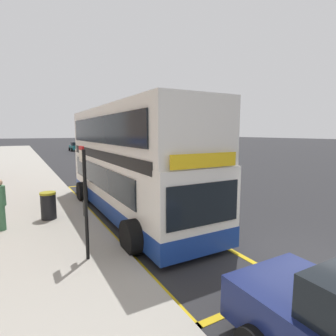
{
  "coord_description": "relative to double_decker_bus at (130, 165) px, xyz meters",
  "views": [
    {
      "loc": [
        -6.48,
        -3.9,
        3.42
      ],
      "look_at": [
        -0.45,
        6.91,
        1.76
      ],
      "focal_mm": 28.76,
      "sensor_mm": 36.0,
      "label": 1
    }
  ],
  "objects": [
    {
      "name": "parked_car_teal_kerbside",
      "position": [
        5.2,
        40.45,
        -1.26
      ],
      "size": [
        2.09,
        4.2,
        1.62
      ],
      "rotation": [
        0.0,
        0.0,
        0.04
      ],
      "color": "#196066",
      "rests_on": "ground"
    },
    {
      "name": "double_decker_bus",
      "position": [
        0.0,
        0.0,
        0.0
      ],
      "size": [
        3.23,
        10.3,
        4.4
      ],
      "color": "white",
      "rests_on": "ground"
    },
    {
      "name": "pavement_near",
      "position": [
        -4.54,
        25.43,
        -1.99
      ],
      "size": [
        6.0,
        76.0,
        0.14
      ],
      "primitive_type": "cube",
      "color": "#A39E93",
      "rests_on": "ground"
    },
    {
      "name": "parked_car_grey_across",
      "position": [
        5.14,
        32.64,
        -1.26
      ],
      "size": [
        2.09,
        4.2,
        1.62
      ],
      "rotation": [
        0.0,
        0.0,
        3.17
      ],
      "color": "slate",
      "rests_on": "ground"
    },
    {
      "name": "pedestrian_waiting_near_sign",
      "position": [
        -4.65,
        -0.15,
        -0.97
      ],
      "size": [
        0.34,
        0.34,
        1.74
      ],
      "color": "#3F724C",
      "rests_on": "pavement_near"
    },
    {
      "name": "bus_stop_sign",
      "position": [
        -2.61,
        -3.58,
        -0.23
      ],
      "size": [
        0.09,
        0.51,
        2.92
      ],
      "color": "black",
      "rests_on": "pavement_near"
    },
    {
      "name": "litter_bin",
      "position": [
        -3.16,
        0.38,
        -1.4
      ],
      "size": [
        0.58,
        0.58,
        1.03
      ],
      "color": "black",
      "rests_on": "pavement_near"
    },
    {
      "name": "bus_bay_markings",
      "position": [
        -0.13,
        0.03,
        -2.06
      ],
      "size": [
        2.83,
        14.08,
        0.01
      ],
      "color": "gold",
      "rests_on": "ground"
    },
    {
      "name": "ground_plane",
      "position": [
        2.46,
        25.43,
        -2.06
      ],
      "size": [
        260.0,
        260.0,
        0.0
      ],
      "primitive_type": "plane",
      "color": "#28282B"
    }
  ]
}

